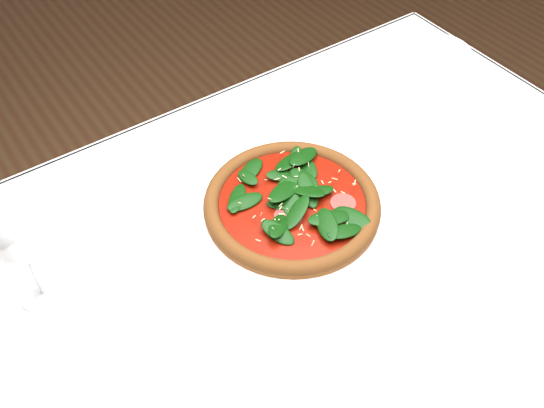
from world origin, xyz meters
TOP-DOWN VIEW (x-y plane):
  - dining_table at (0.00, 0.00)m, footprint 1.21×0.81m
  - plate at (0.01, 0.07)m, footprint 0.32×0.32m
  - pizza at (0.01, 0.07)m, footprint 0.30×0.30m
  - wine_glass at (-0.37, 0.14)m, footprint 0.08×0.08m
  - saucer_far at (0.53, 0.25)m, footprint 0.13×0.13m

SIDE VIEW (x-z plane):
  - dining_table at x=0.00m, z-range 0.27..1.02m
  - saucer_far at x=0.53m, z-range 0.75..0.76m
  - plate at x=0.01m, z-range 0.75..0.76m
  - pizza at x=0.01m, z-range 0.76..0.79m
  - wine_glass at x=-0.37m, z-range 0.79..0.98m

